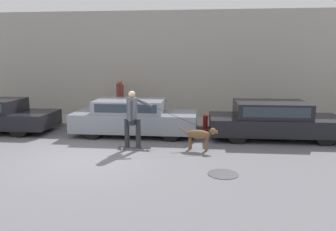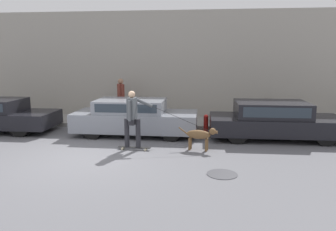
# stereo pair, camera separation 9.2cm
# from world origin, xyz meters

# --- Properties ---
(ground_plane) EXTENTS (36.00, 36.00, 0.00)m
(ground_plane) POSITION_xyz_m (0.00, 0.00, 0.00)
(ground_plane) COLOR slate
(back_wall) EXTENTS (32.00, 0.30, 4.63)m
(back_wall) POSITION_xyz_m (0.00, 6.00, 2.31)
(back_wall) COLOR #9E998E
(back_wall) RESTS_ON ground_plane
(sidewalk_curb) EXTENTS (30.00, 1.98, 0.15)m
(sidewalk_curb) POSITION_xyz_m (0.00, 4.84, 0.07)
(sidewalk_curb) COLOR gray
(sidewalk_curb) RESTS_ON ground_plane
(parked_car_1) EXTENTS (4.26, 1.73, 1.25)m
(parked_car_1) POSITION_xyz_m (0.70, 2.84, 0.62)
(parked_car_1) COLOR black
(parked_car_1) RESTS_ON ground_plane
(parked_car_2) EXTENTS (4.37, 1.91, 1.24)m
(parked_car_2) POSITION_xyz_m (5.45, 2.84, 0.61)
(parked_car_2) COLOR black
(parked_car_2) RESTS_ON ground_plane
(dog) EXTENTS (1.15, 0.40, 0.69)m
(dog) POSITION_xyz_m (3.02, 1.15, 0.46)
(dog) COLOR brown
(dog) RESTS_ON ground_plane
(skateboarder) EXTENTS (2.77, 0.59, 1.75)m
(skateboarder) POSITION_xyz_m (1.06, 0.98, 1.00)
(skateboarder) COLOR beige
(skateboarder) RESTS_ON ground_plane
(pedestrian_with_bag) EXTENTS (0.42, 0.60, 1.68)m
(pedestrian_with_bag) POSITION_xyz_m (-0.31, 4.95, 1.09)
(pedestrian_with_bag) COLOR #3D4760
(pedestrian_with_bag) RESTS_ON sidewalk_curb
(manhole_cover) EXTENTS (0.72, 0.72, 0.01)m
(manhole_cover) POSITION_xyz_m (3.57, -0.82, 0.01)
(manhole_cover) COLOR #38383D
(manhole_cover) RESTS_ON ground_plane
(fire_hydrant) EXTENTS (0.18, 0.18, 0.64)m
(fire_hydrant) POSITION_xyz_m (3.19, 3.60, 0.34)
(fire_hydrant) COLOR red
(fire_hydrant) RESTS_ON ground_plane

